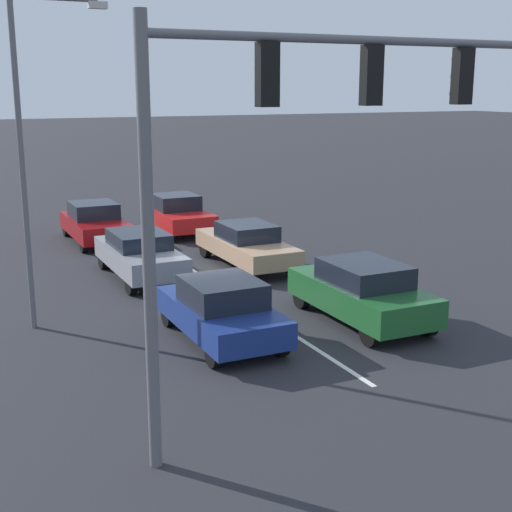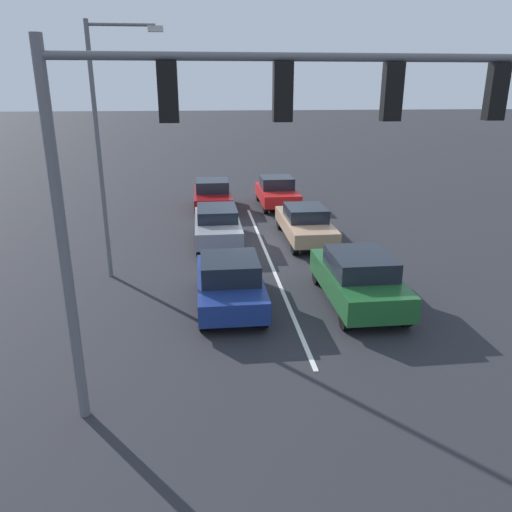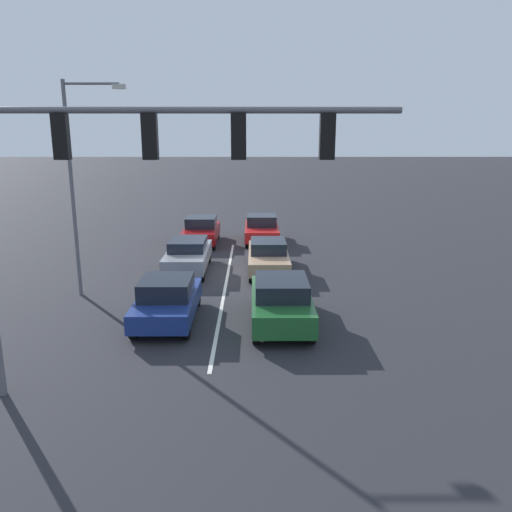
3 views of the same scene
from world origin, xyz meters
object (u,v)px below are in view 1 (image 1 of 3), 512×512
Objects in this scene: car_navy_midlane_front at (221,310)px; car_maroon_midlane_third at (95,223)px; street_lamp_right_shoulder at (32,139)px; car_gray_midlane_second at (140,254)px; traffic_signal_gantry at (332,123)px; car_tan_leftlane_second at (247,244)px; car_darkgreen_leftlane_front at (362,291)px; car_red_leftlane_third at (177,214)px.

car_maroon_midlane_third is (0.13, -12.19, 0.01)m from car_navy_midlane_front.
car_gray_midlane_second is at bearing -135.40° from street_lamp_right_shoulder.
car_gray_midlane_second is 0.49× the size of traffic_signal_gantry.
car_tan_leftlane_second is 0.52× the size of traffic_signal_gantry.
car_navy_midlane_front is 0.94× the size of car_darkgreen_leftlane_front.
car_maroon_midlane_third is (3.64, -5.98, 0.00)m from car_tan_leftlane_second.
traffic_signal_gantry is (-0.09, 16.98, 4.50)m from car_maroon_midlane_third.
street_lamp_right_shoulder reaches higher than car_tan_leftlane_second.
car_darkgreen_leftlane_front is (-3.74, 0.25, 0.05)m from car_navy_midlane_front.
car_maroon_midlane_third reaches higher than car_gray_midlane_second.
car_darkgreen_leftlane_front is 12.77m from car_red_leftlane_third.
street_lamp_right_shoulder is at bearing 25.33° from car_tan_leftlane_second.
street_lamp_right_shoulder reaches higher than car_gray_midlane_second.
street_lamp_right_shoulder is (3.46, 9.34, 3.87)m from car_maroon_midlane_third.
car_maroon_midlane_third is at bearing 5.47° from car_red_leftlane_third.
car_gray_midlane_second is 3.62m from car_tan_leftlane_second.
car_navy_midlane_front is at bearing 60.51° from car_tan_leftlane_second.
car_red_leftlane_third is at bearing -104.81° from car_navy_midlane_front.
car_navy_midlane_front is at bearing 90.60° from car_maroon_midlane_third.
traffic_signal_gantry is at bearing 79.04° from car_red_leftlane_third.
street_lamp_right_shoulder is (7.10, 3.36, 3.88)m from car_tan_leftlane_second.
car_navy_midlane_front is 0.91× the size of car_gray_midlane_second.
car_darkgreen_leftlane_front is at bearing 92.07° from car_tan_leftlane_second.
car_navy_midlane_front is 7.13m from car_tan_leftlane_second.
car_navy_midlane_front is 12.95m from car_red_leftlane_third.
car_navy_midlane_front is 6.00m from street_lamp_right_shoulder.
car_gray_midlane_second is (3.85, -6.53, -0.02)m from car_darkgreen_leftlane_front.
street_lamp_right_shoulder is (7.33, -3.09, 3.83)m from car_darkgreen_leftlane_front.
car_tan_leftlane_second is at bearing 121.28° from car_maroon_midlane_third.
car_darkgreen_leftlane_front is at bearing 107.28° from car_maroon_midlane_third.
street_lamp_right_shoulder reaches higher than car_maroon_midlane_third.
car_maroon_midlane_third is at bearing -110.34° from street_lamp_right_shoulder.
car_red_leftlane_third is at bearing -88.06° from car_darkgreen_leftlane_front.
car_tan_leftlane_second is at bearing 91.80° from car_red_leftlane_third.
street_lamp_right_shoulder is at bearing -22.86° from car_darkgreen_leftlane_front.
car_maroon_midlane_third is 0.55× the size of street_lamp_right_shoulder.
car_gray_midlane_second is at bearing 90.18° from car_maroon_midlane_third.
car_navy_midlane_front is 6.28m from car_gray_midlane_second.
street_lamp_right_shoulder reaches higher than car_darkgreen_leftlane_front.
car_navy_midlane_front is at bearing 90.99° from car_gray_midlane_second.
street_lamp_right_shoulder is (3.55, -7.63, -0.63)m from traffic_signal_gantry.
car_red_leftlane_third is 0.46× the size of traffic_signal_gantry.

